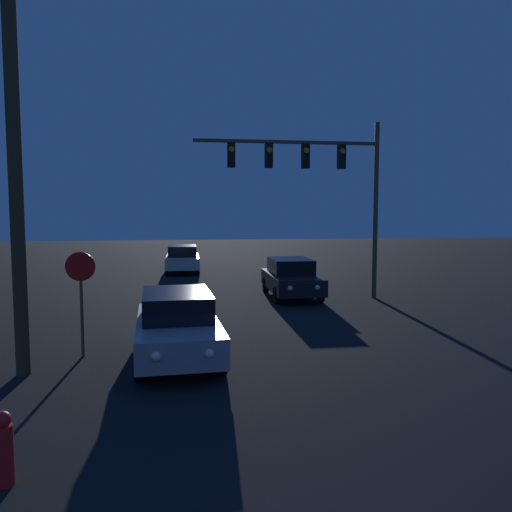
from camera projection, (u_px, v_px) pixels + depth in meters
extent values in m
cube|color=#99999E|center=(177.00, 332.00, 11.31)|extent=(2.05, 4.27, 0.62)
cube|color=black|center=(177.00, 304.00, 11.46)|extent=(1.66, 2.35, 0.58)
cylinder|color=black|center=(221.00, 360.00, 10.24)|extent=(0.24, 0.63, 0.62)
cylinder|color=black|center=(139.00, 364.00, 9.91)|extent=(0.24, 0.63, 0.62)
cylinder|color=black|center=(208.00, 331.00, 12.76)|extent=(0.24, 0.63, 0.62)
cylinder|color=black|center=(142.00, 334.00, 12.43)|extent=(0.24, 0.63, 0.62)
sphere|color=#F9EFC6|center=(209.00, 354.00, 9.35)|extent=(0.18, 0.18, 0.18)
sphere|color=#F9EFC6|center=(156.00, 357.00, 9.15)|extent=(0.18, 0.18, 0.18)
cube|color=black|center=(291.00, 282.00, 19.59)|extent=(1.80, 4.17, 0.62)
cube|color=black|center=(290.00, 266.00, 19.74)|extent=(1.52, 2.26, 0.58)
cylinder|color=black|center=(320.00, 294.00, 18.46)|extent=(0.20, 0.62, 0.62)
cylinder|color=black|center=(277.00, 295.00, 18.23)|extent=(0.20, 0.62, 0.62)
cylinder|color=black|center=(304.00, 284.00, 21.00)|extent=(0.20, 0.62, 0.62)
cylinder|color=black|center=(266.00, 285.00, 20.78)|extent=(0.20, 0.62, 0.62)
sphere|color=#F9EFC6|center=(317.00, 288.00, 17.58)|extent=(0.18, 0.18, 0.18)
sphere|color=#F9EFC6|center=(290.00, 288.00, 17.44)|extent=(0.18, 0.18, 0.18)
cube|color=beige|center=(183.00, 261.00, 27.88)|extent=(1.79, 4.17, 0.62)
cube|color=black|center=(182.00, 251.00, 27.62)|extent=(1.52, 2.26, 0.58)
cylinder|color=black|center=(169.00, 264.00, 29.07)|extent=(0.20, 0.62, 0.62)
cylinder|color=black|center=(197.00, 264.00, 29.29)|extent=(0.20, 0.62, 0.62)
cylinder|color=black|center=(167.00, 269.00, 26.52)|extent=(0.20, 0.62, 0.62)
cylinder|color=black|center=(198.00, 269.00, 26.75)|extent=(0.20, 0.62, 0.62)
sphere|color=#F9EFC6|center=(175.00, 257.00, 29.88)|extent=(0.18, 0.18, 0.18)
sphere|color=#F9EFC6|center=(191.00, 257.00, 30.02)|extent=(0.18, 0.18, 0.18)
cylinder|color=brown|center=(376.00, 211.00, 19.20)|extent=(0.18, 0.18, 6.74)
cube|color=brown|center=(287.00, 142.00, 18.49)|extent=(6.97, 0.12, 0.12)
cube|color=black|center=(341.00, 157.00, 18.83)|extent=(0.28, 0.28, 0.90)
cylinder|color=orange|center=(343.00, 151.00, 18.66)|extent=(0.20, 0.02, 0.20)
cube|color=black|center=(305.00, 156.00, 18.63)|extent=(0.28, 0.28, 0.90)
cylinder|color=orange|center=(306.00, 150.00, 18.47)|extent=(0.20, 0.02, 0.20)
cube|color=black|center=(269.00, 156.00, 18.44)|extent=(0.28, 0.28, 0.90)
cylinder|color=orange|center=(269.00, 150.00, 18.28)|extent=(0.20, 0.02, 0.20)
cube|color=black|center=(231.00, 155.00, 18.25)|extent=(0.28, 0.28, 0.90)
cylinder|color=orange|center=(232.00, 149.00, 18.08)|extent=(0.20, 0.02, 0.20)
cylinder|color=brown|center=(82.00, 305.00, 11.43)|extent=(0.07, 0.07, 2.43)
cylinder|color=red|center=(80.00, 267.00, 11.33)|extent=(0.67, 0.03, 0.67)
cylinder|color=#4C3823|center=(14.00, 144.00, 9.84)|extent=(0.28, 0.28, 9.35)
cylinder|color=red|center=(3.00, 456.00, 6.06)|extent=(0.24, 0.24, 0.75)
sphere|color=red|center=(2.00, 420.00, 6.02)|extent=(0.22, 0.22, 0.22)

